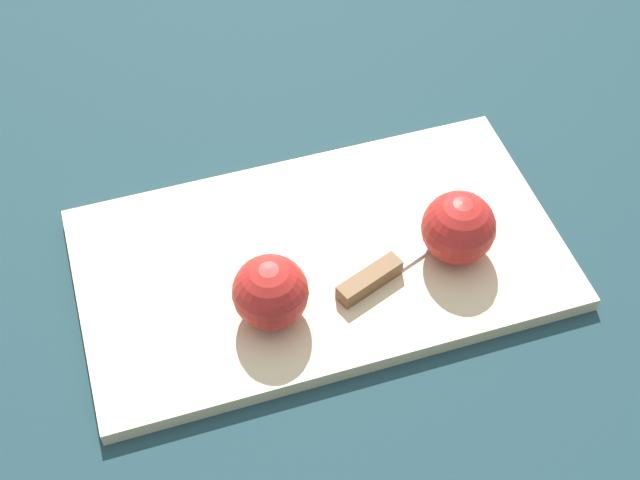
% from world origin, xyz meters
% --- Properties ---
extents(ground_plane, '(4.00, 4.00, 0.00)m').
position_xyz_m(ground_plane, '(0.00, 0.00, 0.00)').
color(ground_plane, '#193338').
extents(cutting_board, '(0.47, 0.32, 0.02)m').
position_xyz_m(cutting_board, '(0.00, 0.00, 0.01)').
color(cutting_board, '#D1B789').
rests_on(cutting_board, ground_plane).
extents(apple_half_left, '(0.06, 0.06, 0.06)m').
position_xyz_m(apple_half_left, '(-0.07, -0.04, 0.05)').
color(apple_half_left, red).
rests_on(apple_half_left, cutting_board).
extents(apple_half_right, '(0.07, 0.07, 0.07)m').
position_xyz_m(apple_half_right, '(0.11, -0.05, 0.05)').
color(apple_half_right, red).
rests_on(apple_half_right, cutting_board).
extents(knife, '(0.16, 0.05, 0.02)m').
position_xyz_m(knife, '(0.04, -0.05, 0.02)').
color(knife, silver).
rests_on(knife, cutting_board).
extents(apple_slice, '(0.06, 0.06, 0.01)m').
position_xyz_m(apple_slice, '(0.14, -0.02, 0.02)').
color(apple_slice, beige).
rests_on(apple_slice, cutting_board).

